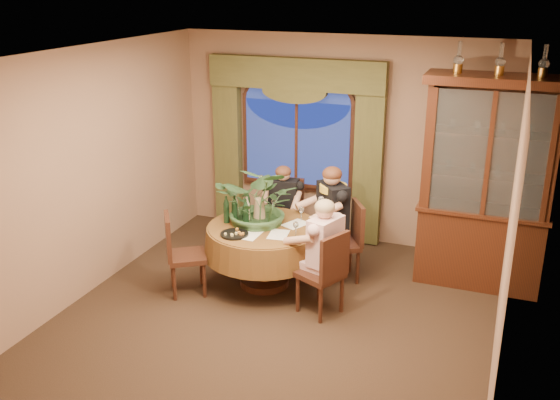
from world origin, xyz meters
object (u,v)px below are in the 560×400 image
at_px(person_back, 284,209).
at_px(olive_bowl, 264,227).
at_px(centerpiece_plant, 261,172).
at_px(oil_lamp_right, 544,61).
at_px(wine_bottle_1, 235,209).
at_px(dining_table, 264,256).
at_px(oil_lamp_left, 459,57).
at_px(stoneware_vase, 259,210).
at_px(person_pink, 325,255).
at_px(chair_back_right, 341,242).
at_px(wine_bottle_2, 246,213).
at_px(wine_bottle_3, 247,210).
at_px(china_cabinet, 486,185).
at_px(chair_front_left, 187,254).
at_px(person_scarf, 332,221).
at_px(wine_bottle_5, 226,209).
at_px(chair_right, 320,272).
at_px(wine_bottle_0, 247,204).
at_px(oil_lamp_center, 501,59).
at_px(wine_bottle_4, 235,207).
at_px(chair_back, 285,217).

xyz_separation_m(person_back, olive_bowl, (0.15, -1.02, 0.17)).
bearing_deg(centerpiece_plant, oil_lamp_right, 16.80).
xyz_separation_m(oil_lamp_right, wine_bottle_1, (-3.16, -0.96, -1.74)).
distance_m(dining_table, wine_bottle_1, 0.65).
xyz_separation_m(oil_lamp_left, stoneware_vase, (-2.04, -0.81, -1.77)).
bearing_deg(person_pink, wine_bottle_1, 95.70).
xyz_separation_m(chair_back_right, stoneware_vase, (-0.92, -0.33, 0.41)).
xyz_separation_m(person_pink, wine_bottle_2, (-1.03, 0.22, 0.28)).
relative_size(dining_table, oil_lamp_left, 4.18).
xyz_separation_m(person_pink, wine_bottle_3, (-1.06, 0.30, 0.28)).
xyz_separation_m(person_back, wine_bottle_3, (-0.10, -0.94, 0.31)).
bearing_deg(china_cabinet, oil_lamp_left, 180.00).
bearing_deg(chair_front_left, wine_bottle_2, 94.48).
relative_size(person_scarf, wine_bottle_5, 4.18).
xyz_separation_m(dining_table, wine_bottle_5, (-0.46, -0.05, 0.54)).
bearing_deg(oil_lamp_right, chair_right, -145.90).
relative_size(wine_bottle_0, wine_bottle_3, 1.00).
bearing_deg(chair_back_right, chair_right, 150.31).
relative_size(person_back, wine_bottle_1, 3.67).
distance_m(person_scarf, wine_bottle_5, 1.30).
distance_m(person_scarf, wine_bottle_3, 1.07).
bearing_deg(wine_bottle_5, wine_bottle_0, 58.00).
relative_size(oil_lamp_center, chair_right, 0.35).
xyz_separation_m(oil_lamp_center, wine_bottle_4, (-2.76, -0.89, -1.74)).
relative_size(centerpiece_plant, wine_bottle_1, 3.34).
bearing_deg(wine_bottle_3, wine_bottle_1, -171.55).
bearing_deg(china_cabinet, person_pink, -140.94).
bearing_deg(wine_bottle_0, oil_lamp_center, 15.73).
distance_m(oil_lamp_center, wine_bottle_4, 3.38).
relative_size(oil_lamp_center, chair_back, 0.35).
bearing_deg(chair_back, wine_bottle_2, 79.00).
xyz_separation_m(chair_front_left, olive_bowl, (0.79, 0.43, 0.29)).
relative_size(person_pink, wine_bottle_1, 3.88).
bearing_deg(wine_bottle_5, centerpiece_plant, 19.58).
xyz_separation_m(dining_table, china_cabinet, (2.36, 0.96, 0.87)).
bearing_deg(chair_back, oil_lamp_right, 172.61).
height_order(oil_lamp_right, stoneware_vase, oil_lamp_right).
xyz_separation_m(centerpiece_plant, wine_bottle_3, (-0.15, -0.07, -0.47)).
xyz_separation_m(china_cabinet, wine_bottle_0, (-2.66, -0.75, -0.33)).
bearing_deg(wine_bottle_4, chair_back_right, 18.49).
height_order(chair_back, wine_bottle_2, wine_bottle_2).
xyz_separation_m(chair_front_left, wine_bottle_2, (0.56, 0.43, 0.44)).
xyz_separation_m(china_cabinet, person_back, (-2.48, 0.01, -0.64)).
bearing_deg(wine_bottle_5, oil_lamp_right, 17.13).
bearing_deg(oil_lamp_left, china_cabinet, 0.00).
distance_m(wine_bottle_1, wine_bottle_3, 0.15).
distance_m(wine_bottle_2, wine_bottle_5, 0.26).
height_order(dining_table, wine_bottle_4, wine_bottle_4).
height_order(oil_lamp_center, chair_right, oil_lamp_center).
xyz_separation_m(china_cabinet, oil_lamp_right, (0.43, 0.00, 1.41)).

